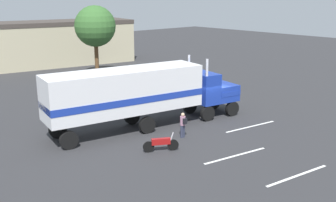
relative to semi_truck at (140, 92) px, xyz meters
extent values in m
plane|color=#2D2D30|center=(5.29, -1.33, -2.52)|extent=(120.00, 120.00, 0.00)
cube|color=silver|center=(5.81, -4.83, -2.52)|extent=(4.37, 0.87, 0.01)
cube|color=silver|center=(1.02, -7.36, -2.52)|extent=(4.36, 0.94, 0.01)
cube|color=silver|center=(1.34, -11.05, -2.52)|extent=(4.37, 0.84, 0.01)
cube|color=#193399|center=(6.73, -1.20, -0.82)|extent=(2.21, 2.77, 1.20)
cube|color=#193399|center=(5.16, -0.92, -0.32)|extent=(1.81, 2.71, 2.20)
cube|color=silver|center=(7.66, -1.36, -0.82)|extent=(0.44, 2.08, 1.08)
cube|color=#193399|center=(6.73, -1.20, -0.76)|extent=(2.21, 2.81, 0.36)
cylinder|color=silver|center=(4.81, 0.26, 0.28)|extent=(0.18, 0.18, 3.40)
cylinder|color=silver|center=(4.42, -1.90, 0.28)|extent=(0.18, 0.18, 3.40)
cube|color=silver|center=(-1.10, 0.19, 0.23)|extent=(10.79, 4.39, 2.80)
cube|color=#193399|center=(-1.10, 0.19, -0.19)|extent=(10.80, 4.43, 0.44)
cylinder|color=silver|center=(5.80, 0.29, -1.57)|extent=(1.39, 0.86, 0.64)
cylinder|color=black|center=(7.22, -0.16, -1.97)|extent=(1.14, 0.49, 1.10)
cylinder|color=black|center=(6.84, -2.33, -1.97)|extent=(1.14, 0.49, 1.10)
cylinder|color=black|center=(4.95, 0.24, -1.97)|extent=(1.14, 0.49, 1.10)
cylinder|color=black|center=(4.57, -1.93, -1.97)|extent=(1.14, 0.49, 1.10)
cylinder|color=black|center=(0.08, 1.10, -1.97)|extent=(1.14, 0.49, 1.10)
cylinder|color=black|center=(-0.30, -1.07, -1.97)|extent=(1.14, 0.49, 1.10)
cylinder|color=black|center=(-5.09, 2.01, -1.97)|extent=(1.14, 0.49, 1.10)
cylinder|color=black|center=(-5.47, -0.16, -1.97)|extent=(1.14, 0.49, 1.10)
cylinder|color=#2D3347|center=(0.79, -3.20, -2.11)|extent=(0.18, 0.18, 0.82)
cylinder|color=#2D3347|center=(0.94, -3.20, -2.11)|extent=(0.18, 0.18, 0.82)
cylinder|color=#A5728C|center=(0.86, -3.20, -1.41)|extent=(0.34, 0.34, 0.58)
sphere|color=tan|center=(0.86, -3.20, -1.01)|extent=(0.23, 0.23, 0.23)
cube|color=black|center=(0.86, -3.40, -1.39)|extent=(0.26, 0.16, 0.36)
cylinder|color=black|center=(-1.05, -4.39, -2.19)|extent=(0.62, 0.41, 0.66)
cylinder|color=black|center=(-2.31, -3.67, -2.19)|extent=(0.62, 0.41, 0.66)
cube|color=maroon|center=(-1.68, -4.03, -1.91)|extent=(1.08, 0.75, 0.36)
cylinder|color=silver|center=(-1.14, -4.34, -1.74)|extent=(0.28, 0.20, 0.69)
cylinder|color=brown|center=(7.28, 17.09, -0.56)|extent=(0.44, 0.44, 3.94)
sphere|color=#35632C|center=(7.28, 17.09, 2.96)|extent=(4.42, 4.42, 4.42)
cube|color=#B7AD8C|center=(5.69, 27.48, 0.24)|extent=(23.76, 9.92, 5.54)
cube|color=#3F3833|center=(5.69, 27.48, 2.76)|extent=(23.88, 10.04, 0.50)
camera|label=1|loc=(-15.68, -20.26, 6.32)|focal=42.33mm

